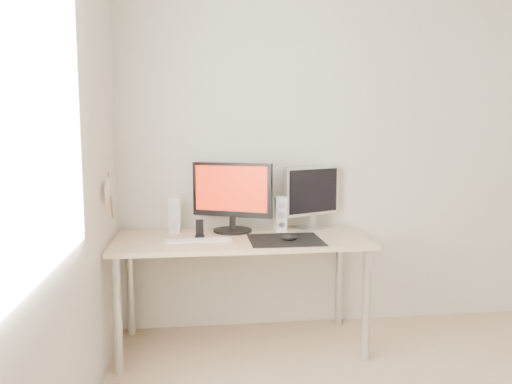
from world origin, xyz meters
TOP-DOWN VIEW (x-y plane):
  - wall_back at (0.00, 1.75)m, footprint 3.50×0.00m
  - wall_left at (-1.75, 0.00)m, footprint 0.00×3.50m
  - window_pane at (-1.74, 0.00)m, footprint 0.00×1.30m
  - mousepad at (-0.66, 1.26)m, footprint 0.45×0.40m
  - mouse at (-0.64, 1.23)m, footprint 0.10×0.06m
  - desk at (-0.93, 1.38)m, footprint 1.60×0.70m
  - main_monitor at (-0.97, 1.55)m, footprint 0.52×0.35m
  - second_monitor at (-0.42, 1.60)m, footprint 0.42×0.24m
  - speaker_left at (-1.36, 1.57)m, footprint 0.08×0.09m
  - speaker_right at (-0.65, 1.53)m, footprint 0.08×0.09m
  - keyboard at (-1.20, 1.26)m, footprint 0.43×0.15m
  - phone_dock at (-1.19, 1.41)m, footprint 0.06×0.05m
  - pennant at (-1.72, 1.24)m, footprint 0.01×0.23m

SIDE VIEW (x-z plane):
  - desk at x=-0.93m, z-range 0.29..1.02m
  - mousepad at x=-0.66m, z-range 0.73..0.73m
  - keyboard at x=-1.20m, z-range 0.73..0.75m
  - mouse at x=-0.64m, z-range 0.73..0.77m
  - phone_dock at x=-1.19m, z-range 0.71..0.82m
  - speaker_left at x=-1.36m, z-range 0.73..0.97m
  - speaker_right at x=-0.65m, z-range 0.73..0.97m
  - second_monitor at x=-0.42m, z-range 0.75..1.19m
  - main_monitor at x=-0.97m, z-range 0.75..1.22m
  - pennant at x=-1.72m, z-range 0.90..1.19m
  - wall_back at x=0.00m, z-range -0.50..3.00m
  - wall_left at x=-1.75m, z-range -0.50..3.00m
  - window_pane at x=-1.74m, z-range 0.85..2.15m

